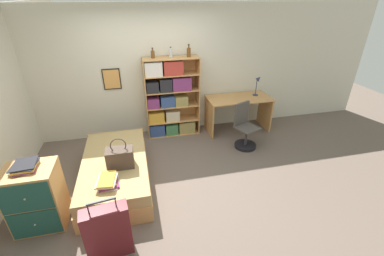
# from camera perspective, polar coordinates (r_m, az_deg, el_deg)

# --- Properties ---
(ground_plane) EXTENTS (14.00, 14.00, 0.00)m
(ground_plane) POSITION_cam_1_polar(r_m,az_deg,el_deg) (4.43, -6.09, -10.46)
(ground_plane) COLOR #66564C
(wall_back) EXTENTS (10.00, 0.09, 2.60)m
(wall_back) POSITION_cam_1_polar(r_m,az_deg,el_deg) (5.34, -9.27, 11.94)
(wall_back) COLOR beige
(wall_back) RESTS_ON ground_plane
(bed) EXTENTS (1.00, 1.90, 0.45)m
(bed) POSITION_cam_1_polar(r_m,az_deg,el_deg) (4.32, -16.52, -9.06)
(bed) COLOR tan
(bed) RESTS_ON ground_plane
(handbag) EXTENTS (0.39, 0.24, 0.47)m
(handbag) POSITION_cam_1_polar(r_m,az_deg,el_deg) (3.92, -15.71, -6.33)
(handbag) COLOR #47382D
(handbag) RESTS_ON bed
(book_stack_on_bed) EXTENTS (0.31, 0.37, 0.10)m
(book_stack_on_bed) POSITION_cam_1_polar(r_m,az_deg,el_deg) (3.69, -18.29, -11.19)
(book_stack_on_bed) COLOR silver
(book_stack_on_bed) RESTS_ON bed
(suitcase) EXTENTS (0.52, 0.25, 0.83)m
(suitcase) POSITION_cam_1_polar(r_m,az_deg,el_deg) (3.25, -18.17, -21.19)
(suitcase) COLOR #5B191E
(suitcase) RESTS_ON ground_plane
(dresser) EXTENTS (0.60, 0.52, 0.87)m
(dresser) POSITION_cam_1_polar(r_m,az_deg,el_deg) (3.91, -31.29, -13.07)
(dresser) COLOR tan
(dresser) RESTS_ON ground_plane
(magazine_pile_on_dresser) EXTENTS (0.30, 0.35, 0.07)m
(magazine_pile_on_dresser) POSITION_cam_1_polar(r_m,az_deg,el_deg) (3.69, -33.15, -7.10)
(magazine_pile_on_dresser) COLOR beige
(magazine_pile_on_dresser) RESTS_ON dresser
(bookcase) EXTENTS (1.09, 0.35, 1.64)m
(bookcase) POSITION_cam_1_polar(r_m,az_deg,el_deg) (5.32, -5.15, 6.35)
(bookcase) COLOR tan
(bookcase) RESTS_ON ground_plane
(bottle_green) EXTENTS (0.07, 0.07, 0.19)m
(bottle_green) POSITION_cam_1_polar(r_m,az_deg,el_deg) (5.06, -8.71, 15.92)
(bottle_green) COLOR brown
(bottle_green) RESTS_ON bookcase
(bottle_brown) EXTENTS (0.07, 0.07, 0.19)m
(bottle_brown) POSITION_cam_1_polar(r_m,az_deg,el_deg) (5.12, -4.73, 16.25)
(bottle_brown) COLOR #B7BCC1
(bottle_brown) RESTS_ON bookcase
(bottle_clear) EXTENTS (0.08, 0.08, 0.24)m
(bottle_clear) POSITION_cam_1_polar(r_m,az_deg,el_deg) (5.10, -0.73, 16.52)
(bottle_clear) COLOR brown
(bottle_clear) RESTS_ON bookcase
(desk) EXTENTS (1.35, 0.66, 0.76)m
(desk) POSITION_cam_1_polar(r_m,az_deg,el_deg) (5.66, 10.23, 4.56)
(desk) COLOR tan
(desk) RESTS_ON ground_plane
(desk_lamp) EXTENTS (0.16, 0.11, 0.44)m
(desk_lamp) POSITION_cam_1_polar(r_m,az_deg,el_deg) (5.70, 14.45, 9.89)
(desk_lamp) COLOR navy
(desk_lamp) RESTS_ON desk
(desk_chair) EXTENTS (0.51, 0.51, 0.90)m
(desk_chair) POSITION_cam_1_polar(r_m,az_deg,el_deg) (5.14, 11.61, -1.08)
(desk_chair) COLOR black
(desk_chair) RESTS_ON ground_plane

